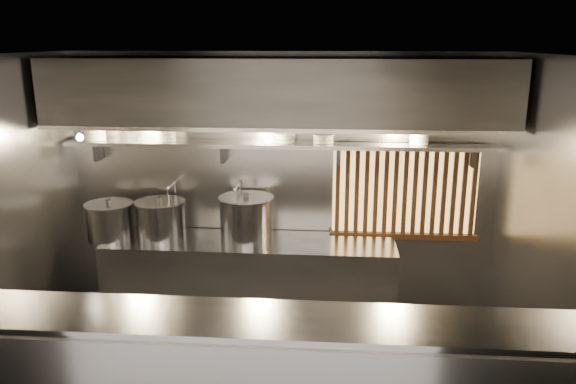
# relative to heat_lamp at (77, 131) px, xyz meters

# --- Properties ---
(floor) EXTENTS (4.50, 4.50, 0.00)m
(floor) POSITION_rel_heat_lamp_xyz_m (1.90, -0.85, -2.07)
(floor) COLOR black
(floor) RESTS_ON ground
(ceiling) EXTENTS (4.50, 4.50, 0.00)m
(ceiling) POSITION_rel_heat_lamp_xyz_m (1.90, -0.85, 0.73)
(ceiling) COLOR black
(ceiling) RESTS_ON wall_back
(wall_back) EXTENTS (4.50, 0.00, 4.50)m
(wall_back) POSITION_rel_heat_lamp_xyz_m (1.90, 0.65, -0.67)
(wall_back) COLOR gray
(wall_back) RESTS_ON floor
(wall_left) EXTENTS (0.00, 3.00, 3.00)m
(wall_left) POSITION_rel_heat_lamp_xyz_m (-0.35, -0.85, -0.67)
(wall_left) COLOR gray
(wall_left) RESTS_ON floor
(wall_right) EXTENTS (0.00, 3.00, 3.00)m
(wall_right) POSITION_rel_heat_lamp_xyz_m (4.15, -0.85, -0.67)
(wall_right) COLOR gray
(wall_right) RESTS_ON floor
(cooking_bench) EXTENTS (3.00, 0.70, 0.90)m
(cooking_bench) POSITION_rel_heat_lamp_xyz_m (1.60, 0.28, -1.62)
(cooking_bench) COLOR #98989D
(cooking_bench) RESTS_ON floor
(bowl_shelf) EXTENTS (4.40, 0.34, 0.04)m
(bowl_shelf) POSITION_rel_heat_lamp_xyz_m (1.90, 0.47, -0.19)
(bowl_shelf) COLOR #98989D
(bowl_shelf) RESTS_ON wall_back
(exhaust_hood) EXTENTS (4.40, 0.81, 0.65)m
(exhaust_hood) POSITION_rel_heat_lamp_xyz_m (1.90, 0.25, 0.36)
(exhaust_hood) COLOR #2D2D30
(exhaust_hood) RESTS_ON ceiling
(wood_screen) EXTENTS (1.56, 0.09, 1.04)m
(wood_screen) POSITION_rel_heat_lamp_xyz_m (3.20, 0.60, -0.69)
(wood_screen) COLOR #FFCF72
(wood_screen) RESTS_ON wall_back
(faucet_left) EXTENTS (0.04, 0.30, 0.50)m
(faucet_left) POSITION_rel_heat_lamp_xyz_m (0.75, 0.52, -0.76)
(faucet_left) COLOR silver
(faucet_left) RESTS_ON wall_back
(faucet_right) EXTENTS (0.04, 0.30, 0.50)m
(faucet_right) POSITION_rel_heat_lamp_xyz_m (1.45, 0.52, -0.76)
(faucet_right) COLOR silver
(faucet_right) RESTS_ON wall_back
(heat_lamp) EXTENTS (0.25, 0.35, 0.20)m
(heat_lamp) POSITION_rel_heat_lamp_xyz_m (0.00, 0.00, 0.00)
(heat_lamp) COLOR #98989D
(heat_lamp) RESTS_ON exhaust_hood
(pendant_bulb) EXTENTS (0.09, 0.09, 0.19)m
(pendant_bulb) POSITION_rel_heat_lamp_xyz_m (1.80, 0.35, -0.11)
(pendant_bulb) COLOR #2D2D30
(pendant_bulb) RESTS_ON exhaust_hood
(stock_pot_left) EXTENTS (0.56, 0.56, 0.42)m
(stock_pot_left) POSITION_rel_heat_lamp_xyz_m (0.15, 0.23, -0.97)
(stock_pot_left) COLOR #98989D
(stock_pot_left) RESTS_ON cooking_bench
(stock_pot_mid) EXTENTS (0.53, 0.53, 0.44)m
(stock_pot_mid) POSITION_rel_heat_lamp_xyz_m (0.67, 0.29, -0.96)
(stock_pot_mid) COLOR #98989D
(stock_pot_mid) RESTS_ON cooking_bench
(stock_pot_right) EXTENTS (0.74, 0.74, 0.50)m
(stock_pot_right) POSITION_rel_heat_lamp_xyz_m (1.56, 0.32, -0.94)
(stock_pot_right) COLOR #98989D
(stock_pot_right) RESTS_ON cooking_bench
(bowl_stack_0) EXTENTS (0.24, 0.24, 0.13)m
(bowl_stack_0) POSITION_rel_heat_lamp_xyz_m (-0.04, 0.47, -0.10)
(bowl_stack_0) COLOR white
(bowl_stack_0) RESTS_ON bowl_shelf
(bowl_stack_1) EXTENTS (0.22, 0.22, 0.13)m
(bowl_stack_1) POSITION_rel_heat_lamp_xyz_m (0.72, 0.47, -0.10)
(bowl_stack_1) COLOR white
(bowl_stack_1) RESTS_ON bowl_shelf
(bowl_stack_2) EXTENTS (0.21, 0.21, 0.09)m
(bowl_stack_2) POSITION_rel_heat_lamp_xyz_m (1.95, 0.47, -0.12)
(bowl_stack_2) COLOR white
(bowl_stack_2) RESTS_ON bowl_shelf
(bowl_stack_3) EXTENTS (0.22, 0.22, 0.09)m
(bowl_stack_3) POSITION_rel_heat_lamp_xyz_m (2.34, 0.47, -0.12)
(bowl_stack_3) COLOR white
(bowl_stack_3) RESTS_ON bowl_shelf
(bowl_stack_4) EXTENTS (0.20, 0.20, 0.13)m
(bowl_stack_4) POSITION_rel_heat_lamp_xyz_m (3.29, 0.47, -0.10)
(bowl_stack_4) COLOR white
(bowl_stack_4) RESTS_ON bowl_shelf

